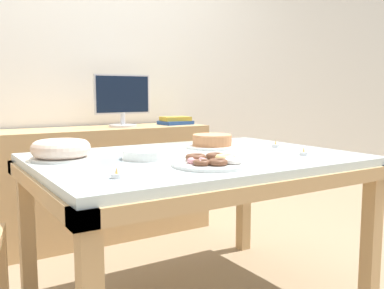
# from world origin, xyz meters

# --- Properties ---
(wall_back) EXTENTS (8.00, 0.10, 2.60)m
(wall_back) POSITION_xyz_m (0.00, 1.52, 1.30)
(wall_back) COLOR white
(wall_back) RESTS_ON ground
(dining_table) EXTENTS (1.49, 1.08, 0.74)m
(dining_table) POSITION_xyz_m (0.00, 0.00, 0.66)
(dining_table) COLOR silver
(dining_table) RESTS_ON ground
(sideboard) EXTENTS (1.52, 0.44, 0.79)m
(sideboard) POSITION_xyz_m (0.00, 1.22, 0.40)
(sideboard) COLOR tan
(sideboard) RESTS_ON ground
(computer_monitor) EXTENTS (0.42, 0.20, 0.38)m
(computer_monitor) POSITION_xyz_m (0.15, 1.22, 0.98)
(computer_monitor) COLOR silver
(computer_monitor) RESTS_ON sideboard
(book_stack) EXTENTS (0.25, 0.20, 0.06)m
(book_stack) POSITION_xyz_m (0.59, 1.22, 0.82)
(book_stack) COLOR #23478C
(book_stack) RESTS_ON sideboard
(cake_chocolate_round) EXTENTS (0.28, 0.28, 0.07)m
(cake_chocolate_round) POSITION_xyz_m (0.23, 0.19, 0.78)
(cake_chocolate_round) COLOR white
(cake_chocolate_round) RESTS_ON dining_table
(cake_golden_bundt) EXTENTS (0.26, 0.26, 0.09)m
(cake_golden_bundt) POSITION_xyz_m (-0.58, 0.20, 0.79)
(cake_golden_bundt) COLOR white
(cake_golden_bundt) RESTS_ON dining_table
(pastry_platter) EXTENTS (0.32, 0.32, 0.04)m
(pastry_platter) POSITION_xyz_m (-0.10, -0.28, 0.76)
(pastry_platter) COLOR white
(pastry_platter) RESTS_ON dining_table
(plate_stack) EXTENTS (0.21, 0.21, 0.04)m
(plate_stack) POSITION_xyz_m (-0.25, 0.03, 0.76)
(plate_stack) COLOR white
(plate_stack) RESTS_ON dining_table
(tealight_centre) EXTENTS (0.04, 0.04, 0.04)m
(tealight_centre) POSITION_xyz_m (0.53, 0.02, 0.76)
(tealight_centre) COLOR silver
(tealight_centre) RESTS_ON dining_table
(tealight_near_front) EXTENTS (0.04, 0.04, 0.04)m
(tealight_near_front) POSITION_xyz_m (0.44, -0.27, 0.76)
(tealight_near_front) COLOR silver
(tealight_near_front) RESTS_ON dining_table
(tealight_near_cakes) EXTENTS (0.04, 0.04, 0.04)m
(tealight_near_cakes) POSITION_xyz_m (-0.53, -0.32, 0.76)
(tealight_near_cakes) COLOR silver
(tealight_near_cakes) RESTS_ON dining_table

